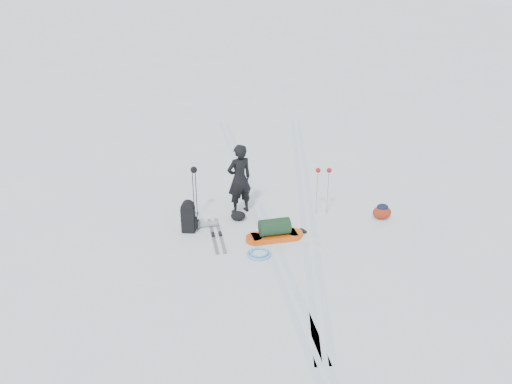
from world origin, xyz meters
TOP-DOWN VIEW (x-y plane):
  - ground at (0.00, 0.00)m, footprint 200.00×200.00m
  - snow_hill_backdrop at (62.69, 84.02)m, footprint 359.50×192.00m
  - ski_tracks at (0.61, 0.88)m, footprint 3.38×17.97m
  - skier at (-0.54, 0.76)m, footprint 0.80×0.68m
  - pulk_sled at (0.16, -0.76)m, footprint 1.41×0.59m
  - expedition_rucksack at (-1.79, -0.15)m, footprint 0.88×0.42m
  - ski_poles_black at (-1.68, 0.63)m, footprint 0.19×0.17m
  - ski_poles_silver at (1.55, 0.46)m, footprint 0.40×0.16m
  - touring_skis_grey at (-1.19, -0.45)m, footprint 0.42×1.74m
  - touring_skis_white at (0.80, -0.56)m, footprint 1.21×1.89m
  - rope_coil at (-0.27, -1.41)m, footprint 0.69×0.69m
  - small_daypack at (3.02, 0.02)m, footprint 0.58×0.54m
  - thermos_pair at (-1.70, -0.16)m, footprint 0.23×0.22m
  - stuff_sack at (-0.62, 0.30)m, footprint 0.45×0.39m

SIDE VIEW (x-z plane):
  - snow_hill_backdrop at x=62.69m, z-range -150.24..12.21m
  - ground at x=0.00m, z-range 0.00..0.00m
  - ski_tracks at x=0.61m, z-range 0.00..0.01m
  - touring_skis_grey at x=-1.19m, z-range -0.02..0.05m
  - touring_skis_white at x=0.80m, z-range -0.02..0.05m
  - rope_coil at x=-0.27m, z-range 0.00..0.07m
  - stuff_sack at x=-0.62m, z-range 0.00..0.24m
  - thermos_pair at x=-1.70m, z-range -0.01..0.27m
  - small_daypack at x=3.02m, z-range -0.01..0.40m
  - pulk_sled at x=0.16m, z-range -0.06..0.46m
  - expedition_rucksack at x=-1.79m, z-range -0.03..0.77m
  - skier at x=-0.54m, z-range 0.00..1.85m
  - ski_poles_silver at x=1.55m, z-range 0.43..1.69m
  - ski_poles_black at x=-1.68m, z-range 0.43..1.80m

